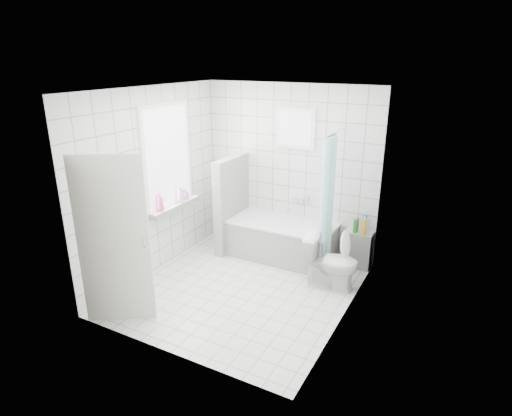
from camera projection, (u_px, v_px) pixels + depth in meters
The scene contains 19 objects.
ground at pixel (242, 288), 5.77m from camera, with size 3.00×3.00×0.00m, color white.
ceiling at pixel (239, 89), 4.89m from camera, with size 3.00×3.00×0.00m, color white.
wall_back at pixel (289, 170), 6.57m from camera, with size 2.80×0.02×2.60m, color white.
wall_front at pixel (162, 241), 4.08m from camera, with size 2.80×0.02×2.60m, color white.
wall_left at pixel (153, 182), 5.95m from camera, with size 0.02×3.00×2.60m, color white.
wall_right at pixel (350, 216), 4.71m from camera, with size 0.02×3.00×2.60m, color white.
window_left at pixel (168, 157), 6.08m from camera, with size 0.01×0.90×1.40m, color white.
window_back at pixel (295, 129), 6.27m from camera, with size 0.50×0.01×0.50m, color white.
window_sill at pixel (174, 207), 6.31m from camera, with size 0.18×1.02×0.08m, color white.
door at pixel (114, 242), 4.78m from camera, with size 0.04×0.80×2.00m, color silver.
bathtub at pixel (282, 240), 6.57m from camera, with size 1.60×0.77×0.58m.
partition_wall at pixel (232, 204), 6.76m from camera, with size 0.15×0.85×1.50m, color white.
tiled_ledge at pixel (358, 249), 6.30m from camera, with size 0.40×0.24×0.55m, color white.
toilet at pixel (331, 262), 5.69m from camera, with size 0.41×0.72×0.74m, color white.
curtain_rod at pixel (335, 133), 5.65m from camera, with size 0.02×0.02×0.80m, color silver.
shower_curtain at pixel (328, 200), 5.84m from camera, with size 0.14×0.48×1.78m, color #48D4CB, non-canonical shape.
tub_faucet at pixel (298, 200), 6.62m from camera, with size 0.18×0.06×0.06m, color silver.
sill_bottles at pixel (174, 195), 6.23m from camera, with size 0.14×0.72×0.33m.
ledge_bottles at pixel (360, 225), 6.13m from camera, with size 0.19×0.18×0.26m.
Camera 1 is at (2.55, -4.38, 2.97)m, focal length 30.00 mm.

